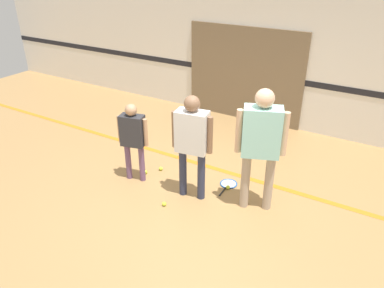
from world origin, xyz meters
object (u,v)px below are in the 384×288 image
Objects in this scene: person_instructor at (192,137)px; tennis_ball_stray_left at (146,172)px; racket_spare_on_floor at (228,184)px; person_student_right at (261,138)px; tennis_ball_stray_right at (161,169)px; person_student_left at (133,134)px; tennis_ball_near_instructor at (164,204)px; tennis_ball_by_spare_racket at (228,187)px.

person_instructor is 24.74× the size of tennis_ball_stray_left.
person_student_right is at bearing 58.13° from racket_spare_on_floor.
person_instructor is 1.34m from tennis_ball_stray_right.
person_student_left is 2.03m from person_student_right.
person_student_right is at bearing 30.08° from tennis_ball_near_instructor.
person_student_left is 20.06× the size of tennis_ball_near_instructor.
racket_spare_on_floor is 8.08× the size of tennis_ball_stray_left.
person_instructor is at bearing -7.55° from person_student_right.
tennis_ball_by_spare_racket reaches higher than racket_spare_on_floor.
tennis_ball_by_spare_racket and tennis_ball_stray_right have the same top height.
racket_spare_on_floor is 1.14m from tennis_ball_near_instructor.
tennis_ball_near_instructor and tennis_ball_by_spare_racket have the same top height.
person_student_left is 20.06× the size of tennis_ball_stray_left.
person_student_right is 27.67× the size of tennis_ball_by_spare_racket.
tennis_ball_near_instructor is 0.97m from tennis_ball_stray_left.
person_instructor is at bearing -10.46° from person_student_left.
racket_spare_on_floor is at bearing 59.82° from tennis_ball_near_instructor.
person_student_right is 1.30m from racket_spare_on_floor.
person_student_right is 27.67× the size of tennis_ball_stray_left.
person_student_left reaches higher than tennis_ball_by_spare_racket.
tennis_ball_near_instructor is (0.82, -0.38, -0.79)m from person_student_left.
tennis_ball_stray_left is (-1.40, -0.30, 0.00)m from tennis_ball_by_spare_racket.
tennis_ball_stray_right is (-1.25, -0.07, 0.00)m from tennis_ball_by_spare_racket.
tennis_ball_near_instructor is (-0.22, -0.44, -0.98)m from person_instructor.
tennis_ball_stray_right is at bearing 147.51° from person_instructor.
person_student_left is 0.73× the size of person_student_right.
person_student_right is 3.43× the size of racket_spare_on_floor.
tennis_ball_stray_left is (0.04, 0.20, -0.79)m from person_student_left.
person_instructor is 1.23× the size of person_student_left.
tennis_ball_by_spare_racket is (1.44, 0.50, -0.79)m from person_student_left.
tennis_ball_by_spare_racket is (0.62, 0.88, 0.00)m from tennis_ball_near_instructor.
tennis_ball_near_instructor is at bearing -125.71° from person_instructor.
person_student_left is at bearing -160.86° from tennis_ball_by_spare_racket.
tennis_ball_by_spare_racket is at bearing 3.38° from tennis_ball_stray_right.
person_student_left is 2.48× the size of racket_spare_on_floor.
person_student_left reaches higher than tennis_ball_stray_left.
person_instructor reaches higher than tennis_ball_stray_right.
person_student_left reaches higher than tennis_ball_near_instructor.
tennis_ball_stray_left is at bearing 143.34° from tennis_ball_near_instructor.
person_student_right is (1.98, 0.30, 0.31)m from person_student_left.
person_student_right reaches higher than person_instructor.
tennis_ball_by_spare_racket is (0.05, -0.11, 0.02)m from racket_spare_on_floor.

